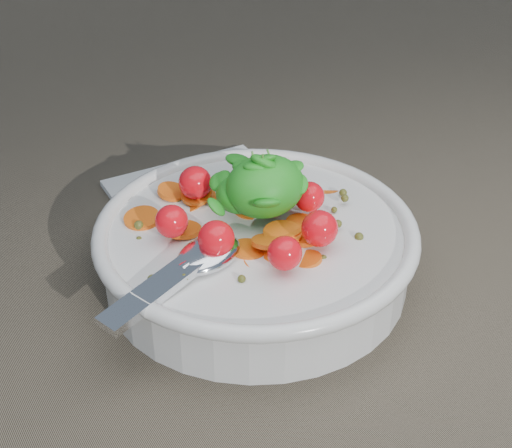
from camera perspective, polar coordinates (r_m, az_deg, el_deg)
ground at (r=0.61m, az=-1.37°, el=-6.11°), size 6.00×6.00×0.00m
bowl at (r=0.61m, az=-0.04°, el=-1.75°), size 0.30×0.28×0.12m
napkin at (r=0.74m, az=-4.20°, el=2.31°), size 0.18×0.16×0.01m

